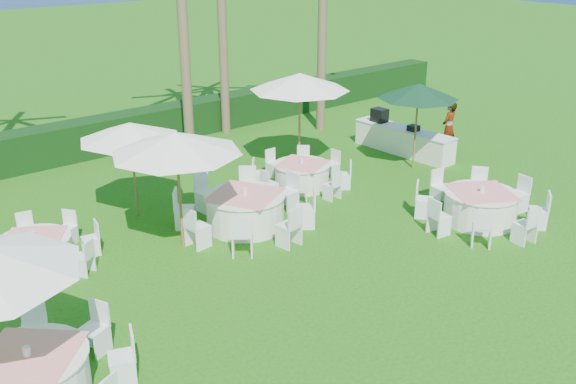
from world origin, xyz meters
name	(u,v)px	position (x,y,z in m)	size (l,w,h in m)	color
ground	(338,305)	(0.00, 0.00, 0.00)	(120.00, 120.00, 0.00)	#1A590F
hedge	(84,139)	(0.00, 12.00, 0.60)	(34.00, 1.00, 1.20)	black
banquet_table_a	(31,376)	(-5.60, 1.09, 0.42)	(3.12, 3.12, 0.97)	white
banquet_table_c	(480,206)	(5.55, 0.57, 0.43)	(3.27, 3.27, 0.98)	white
banquet_table_d	(35,252)	(-4.00, 5.41, 0.37)	(2.77, 2.77, 0.85)	white
banquet_table_e	(245,210)	(0.78, 4.14, 0.46)	(3.52, 3.52, 1.05)	white
banquet_table_f	(302,175)	(3.66, 5.31, 0.38)	(2.85, 2.85, 0.88)	white
umbrella_b	(176,143)	(-1.00, 4.21, 2.55)	(2.98, 2.98, 2.79)	brown
umbrella_c	(130,131)	(-0.98, 6.50, 2.30)	(2.59, 2.59, 2.52)	brown
umbrella_d	(300,82)	(4.72, 6.65, 2.73)	(3.04, 3.04, 2.99)	brown
umbrella_green	(419,91)	(7.45, 4.31, 2.45)	(2.45, 2.45, 2.69)	brown
buffet_table	(403,140)	(8.33, 5.53, 0.46)	(0.89, 3.73, 1.32)	white
staff_person	(449,127)	(9.56, 4.62, 0.86)	(0.63, 0.41, 1.73)	gray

